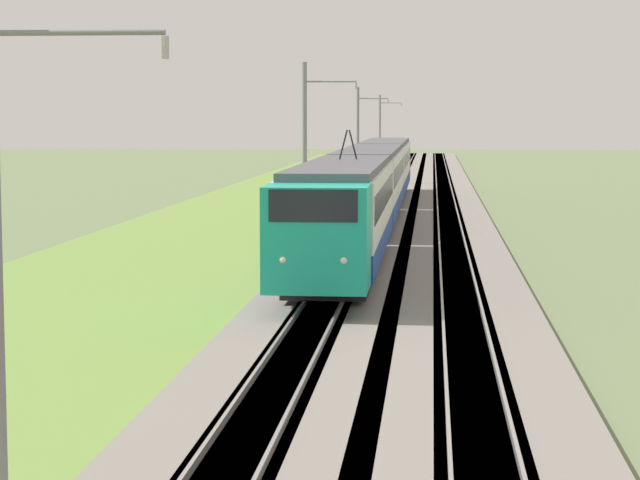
{
  "coord_description": "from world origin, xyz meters",
  "views": [
    {
      "loc": [
        -8.79,
        -3.06,
        5.67
      ],
      "look_at": [
        25.08,
        0.0,
        2.27
      ],
      "focal_mm": 70.0,
      "sensor_mm": 36.0,
      "label": 1
    }
  ],
  "objects_px": {
    "passenger_train": "(370,181)",
    "catenary_mast_mid": "(306,147)",
    "catenary_mast_distant": "(380,129)",
    "catenary_mast_far": "(359,135)"
  },
  "relations": [
    {
      "from": "passenger_train",
      "to": "catenary_mast_mid",
      "type": "xyz_separation_m",
      "value": [
        -4.05,
        2.81,
        1.78
      ]
    },
    {
      "from": "catenary_mast_distant",
      "to": "passenger_train",
      "type": "bearing_deg",
      "value": -177.96
    },
    {
      "from": "catenary_mast_far",
      "to": "catenary_mast_distant",
      "type": "relative_size",
      "value": 0.99
    },
    {
      "from": "catenary_mast_mid",
      "to": "catenary_mast_distant",
      "type": "bearing_deg",
      "value": -0.0
    },
    {
      "from": "passenger_train",
      "to": "catenary_mast_distant",
      "type": "relative_size",
      "value": 7.43
    },
    {
      "from": "passenger_train",
      "to": "catenary_mast_far",
      "type": "bearing_deg",
      "value": -175.7
    },
    {
      "from": "passenger_train",
      "to": "catenary_mast_distant",
      "type": "height_order",
      "value": "catenary_mast_distant"
    },
    {
      "from": "passenger_train",
      "to": "catenary_mast_distant",
      "type": "distance_m",
      "value": 78.64
    },
    {
      "from": "catenary_mast_mid",
      "to": "catenary_mast_distant",
      "type": "relative_size",
      "value": 1.02
    },
    {
      "from": "catenary_mast_mid",
      "to": "catenary_mast_far",
      "type": "distance_m",
      "value": 41.31
    }
  ]
}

